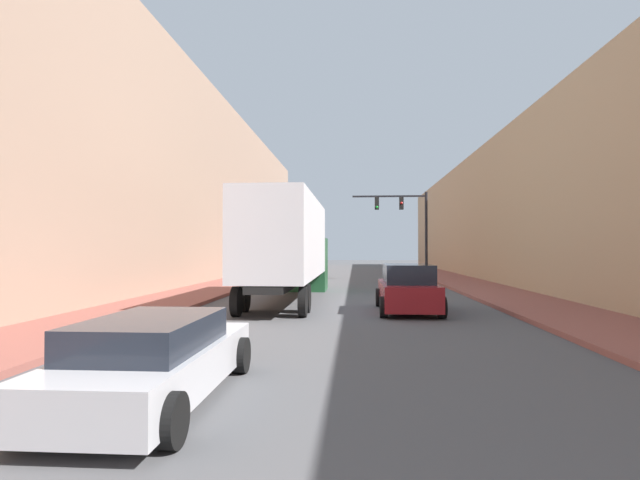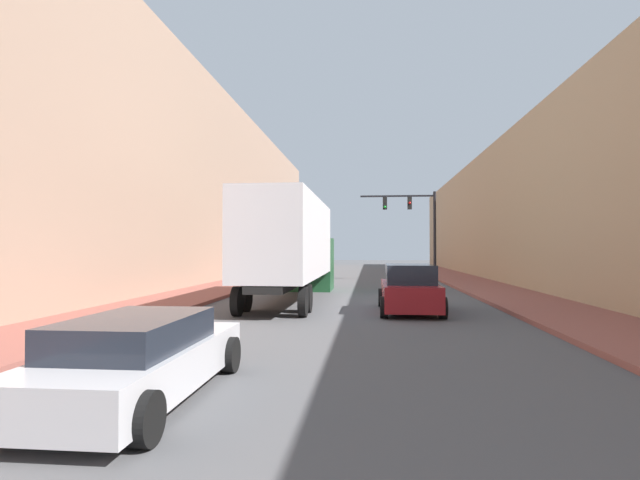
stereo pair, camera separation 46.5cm
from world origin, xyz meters
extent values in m
cube|color=brown|center=(7.34, 30.00, 0.07)|extent=(3.44, 80.00, 0.15)
cube|color=brown|center=(-7.34, 30.00, 0.07)|extent=(3.44, 80.00, 0.15)
cube|color=tan|center=(12.06, 30.00, 4.66)|extent=(6.00, 80.00, 9.32)
cube|color=#997A66|center=(-12.06, 30.00, 6.61)|extent=(6.00, 80.00, 13.21)
cube|color=silver|center=(-2.41, 20.80, 2.69)|extent=(2.52, 10.56, 3.19)
cube|color=black|center=(-2.41, 20.80, 0.95)|extent=(1.26, 10.56, 0.24)
cube|color=#1E512D|center=(-2.41, 27.43, 1.41)|extent=(2.52, 2.70, 2.82)
cylinder|color=black|center=(-3.52, 16.72, 0.50)|extent=(0.25, 1.00, 1.00)
cylinder|color=black|center=(-1.30, 16.72, 0.50)|extent=(0.25, 1.00, 1.00)
cylinder|color=black|center=(-3.52, 17.92, 0.50)|extent=(0.25, 1.00, 1.00)
cylinder|color=black|center=(-1.30, 17.92, 0.50)|extent=(0.25, 1.00, 1.00)
cylinder|color=black|center=(-3.52, 27.43, 0.50)|extent=(0.25, 1.00, 1.00)
cylinder|color=black|center=(-1.30, 27.43, 0.50)|extent=(0.25, 1.00, 1.00)
cube|color=#B7B7BC|center=(-2.53, 7.67, 0.49)|extent=(1.74, 4.74, 0.63)
cube|color=#1E232D|center=(-2.53, 7.43, 1.03)|extent=(1.53, 2.60, 0.46)
cylinder|color=black|center=(-3.39, 9.33, 0.32)|extent=(0.25, 0.64, 0.64)
cylinder|color=black|center=(-1.66, 9.33, 0.32)|extent=(0.25, 0.64, 0.64)
cylinder|color=black|center=(-3.39, 5.90, 0.32)|extent=(0.25, 0.64, 0.64)
cylinder|color=black|center=(-1.66, 5.90, 0.32)|extent=(0.25, 0.64, 0.64)
cube|color=maroon|center=(2.28, 18.43, 0.62)|extent=(1.87, 4.53, 0.84)
cube|color=#1E232D|center=(2.28, 18.20, 1.37)|extent=(1.65, 2.49, 0.66)
cylinder|color=black|center=(1.34, 20.00, 0.35)|extent=(0.25, 0.70, 0.70)
cylinder|color=black|center=(3.21, 20.00, 0.35)|extent=(0.25, 0.70, 0.70)
cylinder|color=black|center=(1.34, 16.77, 0.35)|extent=(0.25, 0.70, 0.70)
cylinder|color=black|center=(3.21, 16.77, 0.35)|extent=(0.25, 0.70, 0.70)
cylinder|color=black|center=(5.48, 36.42, 3.16)|extent=(0.20, 0.20, 6.33)
cube|color=black|center=(2.85, 36.42, 6.03)|extent=(5.26, 0.12, 0.12)
cube|color=black|center=(3.72, 36.42, 5.52)|extent=(0.30, 0.24, 0.90)
sphere|color=red|center=(3.72, 36.28, 5.52)|extent=(0.18, 0.18, 0.18)
cube|color=black|center=(1.97, 36.42, 5.52)|extent=(0.30, 0.24, 0.90)
sphere|color=green|center=(1.97, 36.28, 5.24)|extent=(0.18, 0.18, 0.18)
camera|label=1|loc=(0.43, 0.40, 2.25)|focal=28.00mm
camera|label=2|loc=(0.89, 0.44, 2.25)|focal=28.00mm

